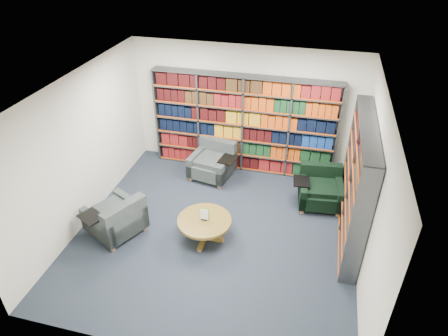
% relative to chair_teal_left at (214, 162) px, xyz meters
% --- Properties ---
extents(room_shell, '(5.02, 5.02, 2.82)m').
position_rel_chair_teal_left_xyz_m(room_shell, '(0.56, -1.88, 1.09)').
color(room_shell, black).
rests_on(room_shell, ground).
extents(bookshelf_back, '(4.00, 0.28, 2.20)m').
position_rel_chair_teal_left_xyz_m(bookshelf_back, '(0.56, 0.46, 0.78)').
color(bookshelf_back, '#47494F').
rests_on(bookshelf_back, ground).
extents(bookshelf_right, '(0.28, 2.50, 2.20)m').
position_rel_chair_teal_left_xyz_m(bookshelf_right, '(2.90, -1.28, 0.79)').
color(bookshelf_right, '#47494F').
rests_on(bookshelf_right, ground).
extents(chair_teal_left, '(1.09, 0.99, 0.78)m').
position_rel_chair_teal_left_xyz_m(chair_teal_left, '(0.00, 0.00, 0.00)').
color(chair_teal_left, '#041D32').
rests_on(chair_teal_left, ground).
extents(chair_green_right, '(1.03, 0.92, 0.76)m').
position_rel_chair_teal_left_xyz_m(chair_green_right, '(2.35, -0.45, -0.01)').
color(chair_green_right, black).
rests_on(chair_green_right, ground).
extents(chair_teal_front, '(1.17, 1.18, 0.79)m').
position_rel_chair_teal_left_xyz_m(chair_teal_front, '(-1.16, -2.33, 0.01)').
color(chair_teal_front, '#041D32').
rests_on(chair_teal_front, ground).
extents(coffee_table, '(0.96, 0.96, 0.67)m').
position_rel_chair_teal_left_xyz_m(coffee_table, '(0.41, -2.10, 0.05)').
color(coffee_table, brown).
rests_on(coffee_table, ground).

